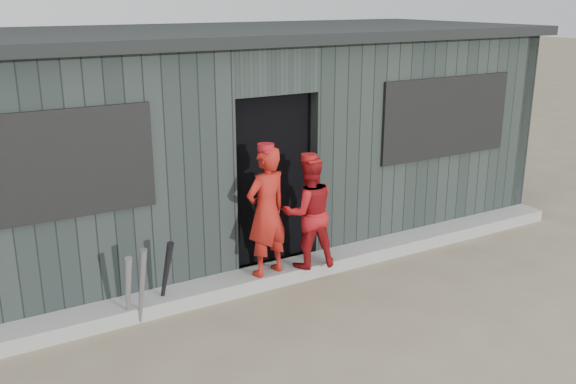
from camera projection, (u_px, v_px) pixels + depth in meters
ground at (393, 353)px, 5.61m from camera, size 80.00×80.00×0.00m
curb at (287, 271)px, 7.09m from camera, size 8.00×0.36×0.15m
bat_left at (128, 291)px, 5.94m from camera, size 0.07×0.28×0.75m
bat_mid at (142, 287)px, 5.96m from camera, size 0.12×0.23×0.80m
bat_right at (166, 276)px, 6.22m from camera, size 0.13×0.32×0.78m
player_red_left at (266, 212)px, 6.66m from camera, size 0.57×0.44×1.39m
player_red_right at (308, 212)px, 6.89m from camera, size 0.69×0.59×1.23m
player_grey_back at (290, 205)px, 7.71m from camera, size 0.66×0.54×1.16m
dugout at (220, 137)px, 8.12m from camera, size 8.30×3.30×2.62m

